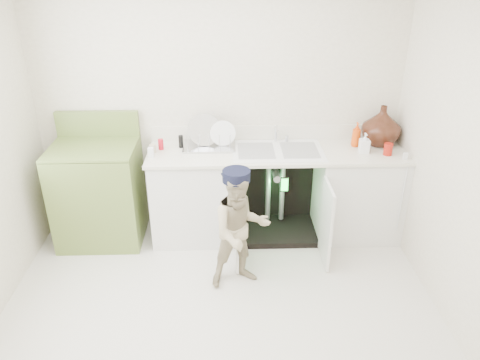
# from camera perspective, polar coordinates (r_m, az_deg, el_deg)

# --- Properties ---
(ground) EXTENTS (3.50, 3.50, 0.00)m
(ground) POSITION_cam_1_polar(r_m,az_deg,el_deg) (3.86, -2.41, -16.20)
(ground) COLOR beige
(ground) RESTS_ON ground
(room_shell) EXTENTS (6.00, 5.50, 1.26)m
(room_shell) POSITION_cam_1_polar(r_m,az_deg,el_deg) (3.15, -2.84, 0.78)
(room_shell) COLOR silver
(room_shell) RESTS_ON ground
(counter_run) EXTENTS (2.44, 1.02, 1.28)m
(counter_run) POSITION_cam_1_polar(r_m,az_deg,el_deg) (4.60, 5.04, -1.12)
(counter_run) COLOR silver
(counter_run) RESTS_ON ground
(avocado_stove) EXTENTS (0.79, 0.65, 1.22)m
(avocado_stove) POSITION_cam_1_polar(r_m,az_deg,el_deg) (4.70, -16.81, -1.41)
(avocado_stove) COLOR olive
(avocado_stove) RESTS_ON ground
(repair_worker) EXTENTS (0.74, 0.70, 1.06)m
(repair_worker) POSITION_cam_1_polar(r_m,az_deg,el_deg) (3.87, 0.05, -5.99)
(repair_worker) COLOR tan
(repair_worker) RESTS_ON ground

